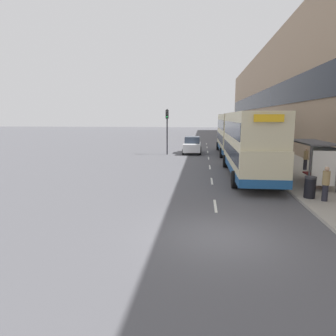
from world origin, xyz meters
The scene contains 19 objects.
ground_plane centered at (0.00, 0.00, 0.00)m, with size 220.00×220.00×0.00m, color #515156.
pavement centered at (6.50, 38.50, 0.07)m, with size 5.00×93.00×0.14m.
terrace_facade centered at (10.49, 38.50, 7.62)m, with size 3.10×93.00×15.25m.
lane_mark_0 centered at (0.00, 3.59, 0.01)m, with size 0.12×2.00×0.01m.
lane_mark_1 centered at (0.00, 8.95, 0.01)m, with size 0.12×2.00×0.01m.
lane_mark_2 centered at (0.00, 14.32, 0.01)m, with size 0.12×2.00×0.01m.
lane_mark_3 centered at (0.00, 19.69, 0.01)m, with size 0.12×2.00×0.01m.
lane_mark_4 centered at (0.00, 25.06, 0.01)m, with size 0.12×2.00×0.01m.
lane_mark_5 centered at (0.00, 30.42, 0.01)m, with size 0.12×2.00×0.01m.
lane_mark_6 centered at (0.00, 35.79, 0.01)m, with size 0.12×2.00×0.01m.
bus_shelter centered at (5.77, 7.88, 1.88)m, with size 1.60×4.20×2.48m.
double_decker_bus_near centered at (2.47, 10.64, 2.29)m, with size 2.85×11.16×4.30m.
double_decker_bus_ahead centered at (2.52, 23.44, 2.29)m, with size 2.85×10.95×4.30m.
car_0 centered at (-1.75, 23.54, 0.91)m, with size 2.03×4.40×1.85m.
pedestrian_1 centered at (6.97, 13.17, 0.96)m, with size 0.32×0.32×1.61m.
pedestrian_2 centered at (5.11, 12.04, 0.98)m, with size 0.33×0.33×1.64m.
pedestrian_3 centered at (5.06, 4.50, 0.97)m, with size 0.32×0.32×1.62m.
litter_bin centered at (4.55, 5.00, 0.67)m, with size 0.55×0.55×1.05m.
traffic_light_far_kerb centered at (-4.40, 22.20, 3.25)m, with size 0.30×0.32×4.83m.
Camera 1 is at (-0.65, -9.72, 4.00)m, focal length 32.00 mm.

